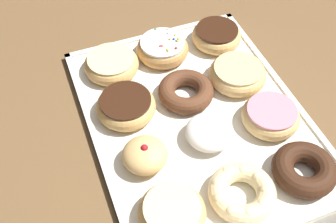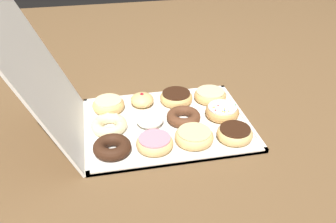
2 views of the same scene
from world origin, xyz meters
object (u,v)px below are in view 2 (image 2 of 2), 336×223
(cruller_donut_10, at_px, (109,124))
(glazed_ring_donut_3, at_px, (194,136))
(chocolate_frosted_donut_0, at_px, (235,133))
(glazed_ring_donut_11, at_px, (108,105))
(pink_frosted_donut_6, at_px, (155,143))
(chocolate_cake_ring_donut_9, at_px, (112,147))
(jelly_filled_donut_8, at_px, (142,100))
(glazed_ring_donut_2, at_px, (210,95))
(sprinkle_donut_1, at_px, (223,112))
(chocolate_cake_ring_donut_4, at_px, (184,117))
(chocolate_frosted_donut_5, at_px, (176,97))
(donut_box, at_px, (167,124))
(powdered_filled_donut_7, at_px, (150,120))

(cruller_donut_10, bearing_deg, glazed_ring_donut_3, -116.19)
(chocolate_frosted_donut_0, xyz_separation_m, glazed_ring_donut_11, (0.26, 0.37, -0.00))
(pink_frosted_donut_6, height_order, chocolate_cake_ring_donut_9, same)
(jelly_filled_donut_8, bearing_deg, cruller_donut_10, 134.64)
(chocolate_cake_ring_donut_9, bearing_deg, cruller_donut_10, 0.20)
(glazed_ring_donut_2, relative_size, pink_frosted_donut_6, 1.05)
(chocolate_cake_ring_donut_9, height_order, glazed_ring_donut_11, glazed_ring_donut_11)
(pink_frosted_donut_6, distance_m, glazed_ring_donut_11, 0.28)
(sprinkle_donut_1, height_order, jelly_filled_donut_8, jelly_filled_donut_8)
(chocolate_cake_ring_donut_4, xyz_separation_m, pink_frosted_donut_6, (-0.12, 0.12, 0.00))
(cruller_donut_10, bearing_deg, pink_frosted_donut_6, -135.99)
(glazed_ring_donut_3, distance_m, chocolate_frosted_donut_5, 0.25)
(chocolate_frosted_donut_0, xyz_separation_m, cruller_donut_10, (0.14, 0.38, -0.00))
(chocolate_cake_ring_donut_4, relative_size, jelly_filled_donut_8, 1.38)
(sprinkle_donut_1, xyz_separation_m, pink_frosted_donut_6, (-0.12, 0.26, -0.00))
(glazed_ring_donut_2, bearing_deg, pink_frosted_donut_6, 134.66)
(donut_box, distance_m, glazed_ring_donut_11, 0.22)
(chocolate_frosted_donut_0, bearing_deg, chocolate_cake_ring_donut_4, 46.06)
(pink_frosted_donut_6, bearing_deg, glazed_ring_donut_3, -86.41)
(chocolate_frosted_donut_0, relative_size, glazed_ring_donut_2, 0.95)
(pink_frosted_donut_6, xyz_separation_m, powdered_filled_donut_7, (0.13, -0.01, 0.00))
(pink_frosted_donut_6, distance_m, cruller_donut_10, 0.18)
(glazed_ring_donut_11, bearing_deg, pink_frosted_donut_6, -154.36)
(chocolate_frosted_donut_5, bearing_deg, donut_box, 154.35)
(donut_box, bearing_deg, chocolate_cake_ring_donut_9, 122.68)
(sprinkle_donut_1, xyz_separation_m, chocolate_cake_ring_donut_9, (-0.12, 0.38, -0.00))
(sprinkle_donut_1, distance_m, cruller_donut_10, 0.38)
(chocolate_cake_ring_donut_4, relative_size, cruller_donut_10, 0.98)
(chocolate_frosted_donut_0, bearing_deg, chocolate_cake_ring_donut_9, 88.65)
(glazed_ring_donut_3, xyz_separation_m, jelly_filled_donut_8, (0.25, 0.13, 0.00))
(chocolate_frosted_donut_0, distance_m, cruller_donut_10, 0.40)
(jelly_filled_donut_8, bearing_deg, glazed_ring_donut_3, -153.24)
(chocolate_frosted_donut_5, distance_m, jelly_filled_donut_8, 0.12)
(powdered_filled_donut_7, bearing_deg, chocolate_frosted_donut_5, -42.71)
(chocolate_frosted_donut_5, bearing_deg, chocolate_frosted_donut_0, -153.42)
(chocolate_frosted_donut_5, relative_size, pink_frosted_donut_6, 1.05)
(glazed_ring_donut_11, bearing_deg, donut_box, -124.08)
(glazed_ring_donut_3, height_order, powdered_filled_donut_7, powdered_filled_donut_7)
(chocolate_frosted_donut_0, xyz_separation_m, chocolate_cake_ring_donut_9, (0.01, 0.38, -0.00))
(glazed_ring_donut_2, bearing_deg, chocolate_frosted_donut_0, -179.49)
(powdered_filled_donut_7, bearing_deg, jelly_filled_donut_8, 2.96)
(glazed_ring_donut_3, height_order, chocolate_frosted_donut_5, chocolate_frosted_donut_5)
(chocolate_cake_ring_donut_9, relative_size, glazed_ring_donut_11, 1.01)
(cruller_donut_10, bearing_deg, chocolate_cake_ring_donut_4, -91.84)
(chocolate_frosted_donut_0, xyz_separation_m, glazed_ring_donut_3, (0.01, 0.13, -0.00))
(glazed_ring_donut_3, bearing_deg, cruller_donut_10, 63.81)
(powdered_filled_donut_7, bearing_deg, glazed_ring_donut_2, -63.63)
(chocolate_frosted_donut_0, xyz_separation_m, powdered_filled_donut_7, (0.13, 0.25, 0.00))
(chocolate_frosted_donut_0, bearing_deg, glazed_ring_donut_11, 55.63)
(chocolate_frosted_donut_5, bearing_deg, powdered_filled_donut_7, 137.29)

